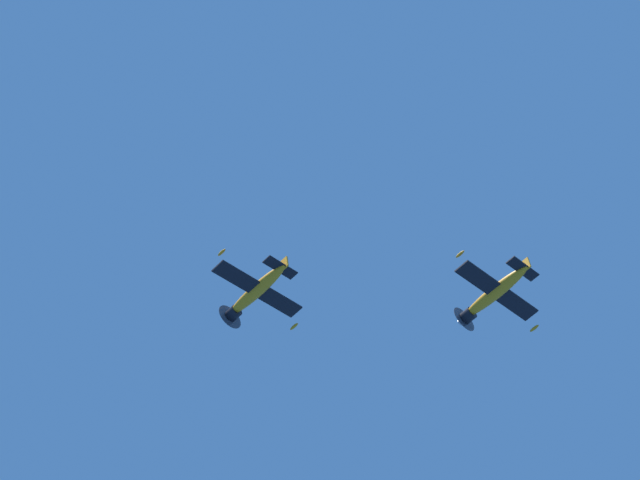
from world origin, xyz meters
The scene contains 2 objects.
airplane_lead centered at (-2.87, 4.03, 84.68)m, with size 7.77×8.35×3.54m.
airplane_left_wingman centered at (-14.45, -11.07, 83.12)m, with size 7.77×8.43×3.36m.
Camera 1 is at (-38.53, 23.17, 2.14)m, focal length 63.77 mm.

